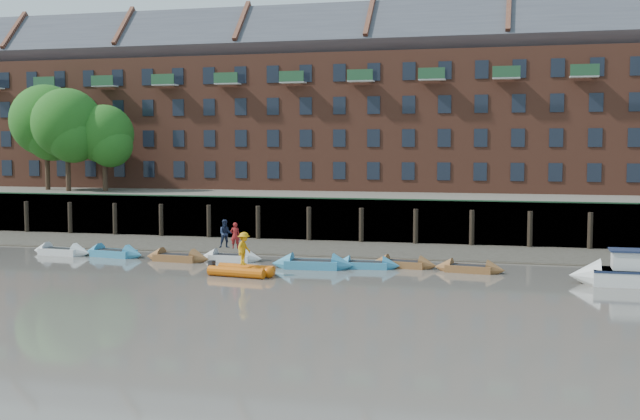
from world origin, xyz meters
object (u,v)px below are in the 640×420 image
(rowboat_0, at_px, (61,251))
(motor_launch, at_px, (620,273))
(person_rib_crew, at_px, (244,248))
(rowboat_5, at_px, (366,265))
(rib_tender, at_px, (244,271))
(person_rower_a, at_px, (235,235))
(person_rower_b, at_px, (226,234))
(rowboat_3, at_px, (231,258))
(rowboat_2, at_px, (177,258))
(rowboat_7, at_px, (469,269))
(rowboat_4, at_px, (313,264))
(rowboat_1, at_px, (114,253))
(rowboat_6, at_px, (404,264))

(rowboat_0, bearing_deg, motor_launch, 0.39)
(motor_launch, xyz_separation_m, person_rib_crew, (-19.80, -1.88, 0.90))
(rowboat_5, height_order, rib_tender, rowboat_5)
(person_rower_a, distance_m, person_rower_b, 0.73)
(rib_tender, bearing_deg, person_rower_a, 123.66)
(motor_launch, bearing_deg, rib_tender, 6.14)
(rowboat_3, height_order, rib_tender, rowboat_3)
(rowboat_2, bearing_deg, person_rower_a, 19.44)
(rowboat_5, bearing_deg, rib_tender, -148.52)
(rowboat_2, bearing_deg, rowboat_7, 5.68)
(rowboat_3, relative_size, person_rib_crew, 2.24)
(rowboat_4, bearing_deg, rowboat_2, 171.51)
(rowboat_1, relative_size, rowboat_6, 1.11)
(person_rib_crew, bearing_deg, rowboat_7, -60.95)
(rowboat_5, xyz_separation_m, motor_launch, (13.74, -2.31, 0.40))
(rowboat_0, height_order, motor_launch, motor_launch)
(rowboat_2, distance_m, person_rower_a, 3.86)
(rowboat_3, bearing_deg, person_rower_b, 156.34)
(rowboat_5, xyz_separation_m, person_rower_a, (-8.44, 0.85, 1.41))
(rowboat_4, relative_size, rowboat_6, 1.20)
(rowboat_0, distance_m, rowboat_4, 17.59)
(rowboat_0, relative_size, motor_launch, 0.77)
(rib_tender, bearing_deg, rowboat_6, 41.03)
(rowboat_5, bearing_deg, rowboat_3, 170.58)
(rowboat_4, distance_m, person_rower_a, 5.83)
(rowboat_4, height_order, person_rower_b, person_rower_b)
(rowboat_3, bearing_deg, person_rib_crew, -61.29)
(rowboat_7, bearing_deg, rowboat_3, -174.98)
(rowboat_0, bearing_deg, rowboat_3, 5.93)
(rowboat_0, height_order, rowboat_1, rowboat_1)
(rowboat_5, height_order, person_rib_crew, person_rib_crew)
(rowboat_6, bearing_deg, rowboat_5, -149.17)
(rowboat_5, bearing_deg, rowboat_2, 176.23)
(rowboat_6, relative_size, person_rower_b, 2.33)
(rowboat_6, height_order, person_rib_crew, person_rib_crew)
(person_rower_a, distance_m, person_rib_crew, 5.56)
(person_rib_crew, bearing_deg, motor_launch, -74.86)
(rowboat_6, relative_size, person_rib_crew, 2.28)
(rowboat_2, xyz_separation_m, rowboat_5, (11.94, 0.02, -0.02))
(rowboat_0, height_order, rib_tender, rowboat_0)
(person_rower_a, bearing_deg, rowboat_5, 160.86)
(rowboat_1, relative_size, rowboat_2, 1.02)
(rowboat_1, distance_m, person_rower_b, 7.78)
(rowboat_5, distance_m, rib_tender, 7.41)
(rowboat_0, bearing_deg, rowboat_4, 0.26)
(person_rower_a, relative_size, person_rower_b, 0.92)
(rowboat_6, bearing_deg, rowboat_0, -171.25)
(rowboat_0, bearing_deg, rowboat_5, 3.39)
(rowboat_0, bearing_deg, rib_tender, -13.70)
(motor_launch, bearing_deg, rowboat_5, -9.12)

